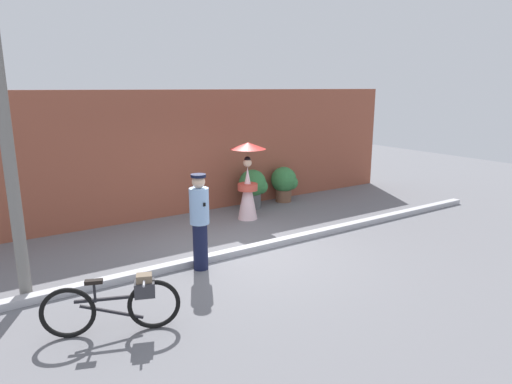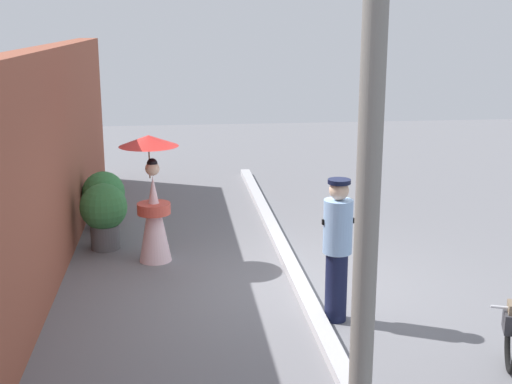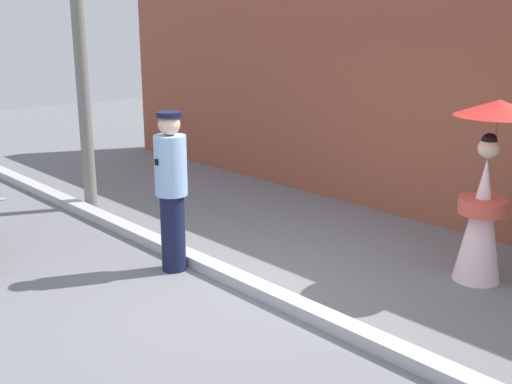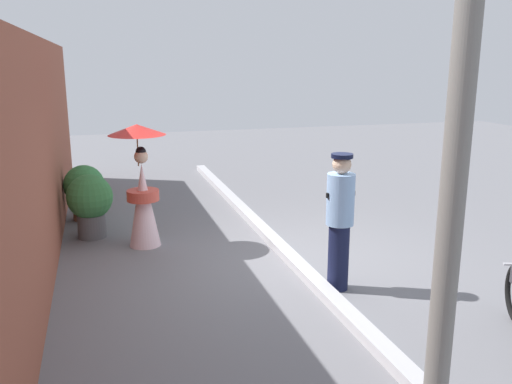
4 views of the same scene
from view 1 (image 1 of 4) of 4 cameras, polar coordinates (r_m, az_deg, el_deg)
The scene contains 9 objects.
ground_plane at distance 8.79m, azimuth -1.64°, elevation -7.82°, with size 30.00×30.00×0.00m, color slate.
building_wall at distance 11.35m, azimuth -10.73°, elevation 4.90°, with size 14.00×0.40×3.11m, color brown.
sidewalk_curb at distance 8.77m, azimuth -1.64°, elevation -7.46°, with size 14.00×0.20×0.12m, color #B2B2B7.
bicycle_near_officer at distance 6.25m, azimuth -17.22°, elevation -13.47°, with size 1.68×0.72×0.79m.
person_officer at distance 7.82m, azimuth -7.24°, elevation -3.49°, with size 0.34×0.38×1.72m.
person_with_parasol at distance 10.77m, azimuth -1.07°, elevation 1.56°, with size 0.86×0.86×1.88m.
potted_plant_by_door at distance 12.55m, azimuth 3.68°, elevation 1.27°, with size 0.74×0.72×0.99m.
potted_plant_small at distance 11.83m, azimuth -0.33°, elevation 0.75°, with size 0.75×0.73×1.04m.
utility_pole at distance 7.28m, azimuth -29.30°, elevation 5.57°, with size 0.18×0.18×4.80m, color slate.
Camera 1 is at (-4.28, -6.99, 3.17)m, focal length 31.21 mm.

